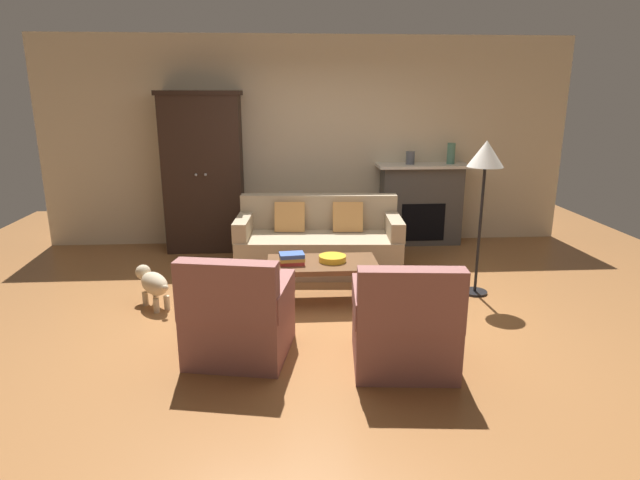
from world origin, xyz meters
The scene contains 14 objects.
ground_plane centered at (0.00, 0.00, 0.00)m, with size 9.60×9.60×0.00m, color #9E6638.
back_wall centered at (0.00, 2.55, 1.40)m, with size 7.20×0.10×2.80m, color beige.
fireplace centered at (1.55, 2.30, 0.57)m, with size 1.26×0.48×1.12m.
armoire centered at (-1.40, 2.22, 1.05)m, with size 1.06×0.57×2.09m.
couch centered at (0.06, 1.24, 0.32)m, with size 1.97×0.97×0.86m.
coffee_table centered at (0.03, 0.21, 0.37)m, with size 1.10×0.60×0.42m.
fruit_bowl centered at (0.13, 0.22, 0.45)m, with size 0.28×0.28×0.06m, color gold.
book_stack centered at (-0.28, 0.16, 0.48)m, with size 0.26×0.20×0.11m.
mantel_vase_slate centered at (1.37, 2.28, 1.21)m, with size 0.12×0.12×0.17m, color #565B66.
mantel_vase_jade centered at (1.93, 2.28, 1.26)m, with size 0.11×0.11×0.28m, color slate.
armchair_near_left centered at (-0.72, -0.91, 0.32)m, with size 0.90×0.90×0.88m.
armchair_near_right centered at (0.56, -1.16, 0.32)m, with size 0.84×0.83×0.88m.
floor_lamp centered at (1.66, 0.32, 1.38)m, with size 0.36×0.36×1.60m.
dog centered at (-1.65, 0.18, 0.25)m, with size 0.43×0.48×0.39m.
Camera 1 is at (-0.34, -4.84, 2.05)m, focal length 29.74 mm.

